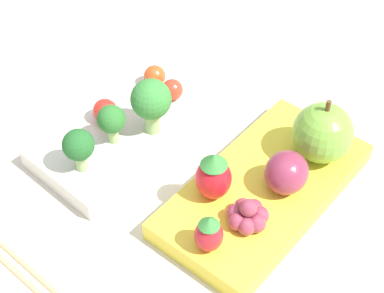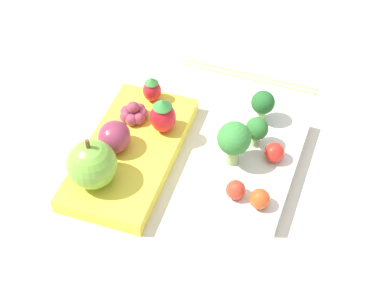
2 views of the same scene
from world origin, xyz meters
name	(u,v)px [view 2 (image 2 of 2)]	position (x,y,z in m)	size (l,w,h in m)	color
ground_plane	(195,158)	(0.00, 0.00, 0.00)	(4.00, 4.00, 0.00)	beige
bento_box_savoury	(254,163)	(0.00, 0.08, 0.01)	(0.20, 0.13, 0.02)	silver
bento_box_fruit	(131,152)	(0.01, -0.08, 0.01)	(0.23, 0.14, 0.02)	yellow
broccoli_floret_0	(263,103)	(-0.07, 0.08, 0.05)	(0.03, 0.03, 0.05)	#93B770
broccoli_floret_1	(234,140)	(0.01, 0.05, 0.06)	(0.04, 0.04, 0.06)	#93B770
broccoli_floret_2	(257,129)	(-0.02, 0.07, 0.05)	(0.03, 0.03, 0.04)	#93B770
cherry_tomato_0	(260,199)	(0.07, 0.09, 0.03)	(0.02, 0.02, 0.02)	#DB4C1E
cherry_tomato_1	(275,150)	(0.00, 0.10, 0.03)	(0.03, 0.03, 0.03)	red
cherry_tomato_2	(236,190)	(0.07, 0.06, 0.03)	(0.02, 0.02, 0.02)	red
apple	(92,164)	(0.08, -0.11, 0.05)	(0.06, 0.06, 0.07)	#70A838
strawberry_0	(152,89)	(-0.08, -0.08, 0.04)	(0.03, 0.03, 0.04)	red
strawberry_1	(163,115)	(-0.02, -0.05, 0.05)	(0.03, 0.03, 0.05)	red
plum	(114,137)	(0.02, -0.10, 0.04)	(0.04, 0.04, 0.04)	#892D47
grape_cluster	(134,113)	(-0.04, -0.09, 0.03)	(0.04, 0.04, 0.03)	#93384C
chopsticks_pair	(247,75)	(-0.18, 0.04, 0.00)	(0.05, 0.21, 0.01)	tan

